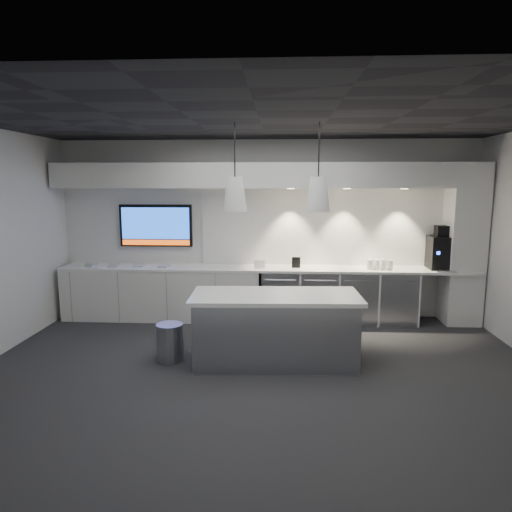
# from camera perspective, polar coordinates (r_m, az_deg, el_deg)

# --- Properties ---
(floor) EXTENTS (7.00, 7.00, 0.00)m
(floor) POSITION_cam_1_polar(r_m,az_deg,el_deg) (5.75, 0.39, -14.32)
(floor) COLOR #2A2A2D
(floor) RESTS_ON ground
(ceiling) EXTENTS (7.00, 7.00, 0.00)m
(ceiling) POSITION_cam_1_polar(r_m,az_deg,el_deg) (5.32, 0.43, 16.84)
(ceiling) COLOR black
(ceiling) RESTS_ON wall_back
(wall_back) EXTENTS (7.00, 0.00, 7.00)m
(wall_back) POSITION_cam_1_polar(r_m,az_deg,el_deg) (7.81, 1.30, 3.36)
(wall_back) COLOR silver
(wall_back) RESTS_ON floor
(wall_front) EXTENTS (7.00, 0.00, 7.00)m
(wall_front) POSITION_cam_1_polar(r_m,az_deg,el_deg) (2.89, -2.03, -6.72)
(wall_front) COLOR silver
(wall_front) RESTS_ON floor
(back_counter) EXTENTS (6.80, 0.65, 0.04)m
(back_counter) POSITION_cam_1_polar(r_m,az_deg,el_deg) (7.58, 1.21, -1.56)
(back_counter) COLOR white
(back_counter) RESTS_ON left_base_cabinets
(left_base_cabinets) EXTENTS (3.30, 0.63, 0.86)m
(left_base_cabinets) POSITION_cam_1_polar(r_m,az_deg,el_deg) (7.93, -11.59, -4.60)
(left_base_cabinets) COLOR white
(left_base_cabinets) RESTS_ON floor
(fridge_unit_a) EXTENTS (0.60, 0.61, 0.85)m
(fridge_unit_a) POSITION_cam_1_polar(r_m,az_deg,el_deg) (7.67, 3.07, -4.92)
(fridge_unit_a) COLOR #97999F
(fridge_unit_a) RESTS_ON floor
(fridge_unit_b) EXTENTS (0.60, 0.61, 0.85)m
(fridge_unit_b) POSITION_cam_1_polar(r_m,az_deg,el_deg) (7.69, 7.78, -4.95)
(fridge_unit_b) COLOR #97999F
(fridge_unit_b) RESTS_ON floor
(fridge_unit_c) EXTENTS (0.60, 0.61, 0.85)m
(fridge_unit_c) POSITION_cam_1_polar(r_m,az_deg,el_deg) (7.77, 12.43, -4.94)
(fridge_unit_c) COLOR #97999F
(fridge_unit_c) RESTS_ON floor
(fridge_unit_d) EXTENTS (0.60, 0.61, 0.85)m
(fridge_unit_d) POSITION_cam_1_polar(r_m,az_deg,el_deg) (7.90, 16.97, -4.90)
(fridge_unit_d) COLOR #97999F
(fridge_unit_d) RESTS_ON floor
(backsplash) EXTENTS (4.60, 0.03, 1.30)m
(backsplash) POSITION_cam_1_polar(r_m,az_deg,el_deg) (7.84, 10.12, 3.61)
(backsplash) COLOR white
(backsplash) RESTS_ON wall_back
(soffit) EXTENTS (6.90, 0.60, 0.40)m
(soffit) POSITION_cam_1_polar(r_m,az_deg,el_deg) (7.47, 1.25, 10.01)
(soffit) COLOR white
(soffit) RESTS_ON wall_back
(column) EXTENTS (0.55, 0.55, 2.60)m
(column) POSITION_cam_1_polar(r_m,az_deg,el_deg) (8.08, 24.53, 1.30)
(column) COLOR white
(column) RESTS_ON floor
(wall_tv) EXTENTS (1.25, 0.07, 0.72)m
(wall_tv) POSITION_cam_1_polar(r_m,az_deg,el_deg) (8.04, -12.40, 3.74)
(wall_tv) COLOR black
(wall_tv) RESTS_ON wall_back
(island) EXTENTS (2.15, 0.99, 0.90)m
(island) POSITION_cam_1_polar(r_m,az_deg,el_deg) (5.89, 2.44, -9.01)
(island) COLOR #97999F
(island) RESTS_ON floor
(bin) EXTENTS (0.36, 0.36, 0.49)m
(bin) POSITION_cam_1_polar(r_m,az_deg,el_deg) (6.11, -10.70, -10.55)
(bin) COLOR #97999F
(bin) RESTS_ON floor
(coffee_machine) EXTENTS (0.40, 0.57, 0.71)m
(coffee_machine) POSITION_cam_1_polar(r_m,az_deg,el_deg) (7.98, 22.14, 0.56)
(coffee_machine) COLOR black
(coffee_machine) RESTS_ON back_counter
(sign_black) EXTENTS (0.14, 0.02, 0.18)m
(sign_black) POSITION_cam_1_polar(r_m,az_deg,el_deg) (7.53, 5.03, -0.81)
(sign_black) COLOR black
(sign_black) RESTS_ON back_counter
(sign_white) EXTENTS (0.18, 0.06, 0.14)m
(sign_white) POSITION_cam_1_polar(r_m,az_deg,el_deg) (7.45, 0.44, -1.04)
(sign_white) COLOR white
(sign_white) RESTS_ON back_counter
(cup_cluster) EXTENTS (0.40, 0.19, 0.16)m
(cup_cluster) POSITION_cam_1_polar(r_m,az_deg,el_deg) (7.65, 15.20, -1.01)
(cup_cluster) COLOR white
(cup_cluster) RESTS_ON back_counter
(tray_a) EXTENTS (0.19, 0.19, 0.02)m
(tray_a) POSITION_cam_1_polar(r_m,az_deg,el_deg) (8.19, -19.97, -1.07)
(tray_a) COLOR #ACACAC
(tray_a) RESTS_ON back_counter
(tray_b) EXTENTS (0.18, 0.18, 0.02)m
(tray_b) POSITION_cam_1_polar(r_m,az_deg,el_deg) (8.02, -17.43, -1.15)
(tray_b) COLOR #ACACAC
(tray_b) RESTS_ON back_counter
(tray_c) EXTENTS (0.17, 0.17, 0.02)m
(tray_c) POSITION_cam_1_polar(r_m,az_deg,el_deg) (7.90, -14.48, -1.17)
(tray_c) COLOR #ACACAC
(tray_c) RESTS_ON back_counter
(tray_d) EXTENTS (0.19, 0.19, 0.02)m
(tray_d) POSITION_cam_1_polar(r_m,az_deg,el_deg) (7.73, -11.42, -1.28)
(tray_d) COLOR #ACACAC
(tray_d) RESTS_ON back_counter
(pendant_left) EXTENTS (0.29, 0.29, 1.12)m
(pendant_left) POSITION_cam_1_polar(r_m,az_deg,el_deg) (5.63, -2.64, 7.76)
(pendant_left) COLOR white
(pendant_left) RESTS_ON ceiling
(pendant_right) EXTENTS (0.29, 0.29, 1.12)m
(pendant_right) POSITION_cam_1_polar(r_m,az_deg,el_deg) (5.61, 7.76, 7.68)
(pendant_right) COLOR white
(pendant_right) RESTS_ON ceiling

